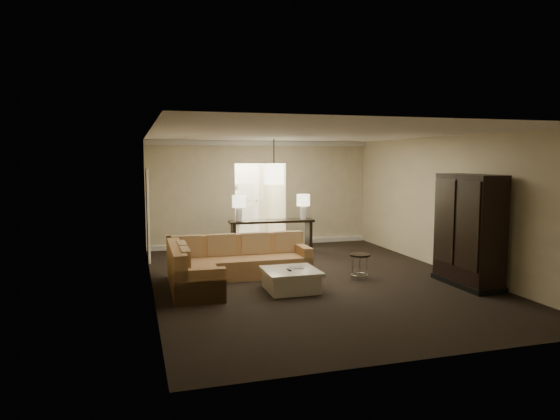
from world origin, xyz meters
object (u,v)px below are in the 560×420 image
object	(u,v)px
console_table	(272,233)
drink_table	(360,261)
person	(233,205)
coffee_table	(291,280)
armoire	(469,233)
sectional_sofa	(226,265)

from	to	relation	value
console_table	drink_table	world-z (taller)	console_table
console_table	person	world-z (taller)	person
coffee_table	armoire	world-z (taller)	armoire
coffee_table	armoire	distance (m)	3.38
coffee_table	drink_table	xyz separation A→B (m)	(1.53, 0.40, 0.16)
console_table	armoire	bearing A→B (deg)	-54.64
coffee_table	person	world-z (taller)	person
console_table	person	distance (m)	2.78
drink_table	person	size ratio (longest dim) A/B	0.26
sectional_sofa	drink_table	xyz separation A→B (m)	(2.52, -0.55, 0.02)
coffee_table	drink_table	world-z (taller)	drink_table
sectional_sofa	armoire	bearing A→B (deg)	-19.17
coffee_table	console_table	distance (m)	3.62
coffee_table	person	size ratio (longest dim) A/B	0.51
armoire	drink_table	size ratio (longest dim) A/B	4.13
coffee_table	person	bearing A→B (deg)	88.23
sectional_sofa	coffee_table	bearing A→B (deg)	-43.12
armoire	drink_table	world-z (taller)	armoire
console_table	coffee_table	bearing A→B (deg)	-96.98
armoire	drink_table	bearing A→B (deg)	149.95
sectional_sofa	drink_table	size ratio (longest dim) A/B	5.65
sectional_sofa	coffee_table	size ratio (longest dim) A/B	2.93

